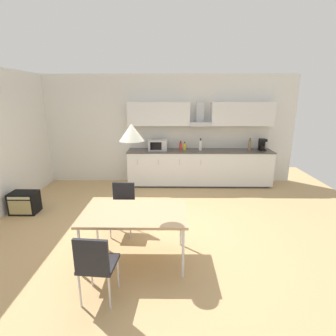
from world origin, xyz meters
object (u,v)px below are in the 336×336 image
(dining_table, at_px, (135,215))
(chair_near_left, at_px, (95,262))
(microwave, at_px, (158,145))
(bottle_red, at_px, (181,146))
(coffee_maker, at_px, (262,145))
(chair_far_left, at_px, (123,203))
(pendant_lamp, at_px, (132,132))
(bottle_yellow, at_px, (185,146))
(guitar_amp, at_px, (24,203))
(bottle_brown, at_px, (250,145))
(bottle_white, at_px, (200,145))

(dining_table, relative_size, chair_near_left, 1.67)
(microwave, relative_size, bottle_red, 2.02)
(coffee_maker, bearing_deg, chair_near_left, -127.27)
(chair_far_left, height_order, pendant_lamp, pendant_lamp)
(chair_far_left, relative_size, chair_near_left, 1.00)
(bottle_yellow, bearing_deg, chair_far_left, -114.52)
(dining_table, height_order, guitar_amp, dining_table)
(bottle_brown, relative_size, chair_near_left, 0.36)
(bottle_brown, xyz_separation_m, chair_far_left, (-2.87, -2.56, -0.54))
(chair_far_left, xyz_separation_m, pendant_lamp, (0.32, -0.83, 1.33))
(bottle_yellow, bearing_deg, bottle_white, -8.31)
(dining_table, bearing_deg, bottle_white, 69.31)
(coffee_maker, xyz_separation_m, chair_far_left, (-3.19, -2.56, -0.56))
(pendant_lamp, bearing_deg, coffee_maker, 49.70)
(microwave, relative_size, coffee_maker, 1.60)
(bottle_brown, bearing_deg, chair_near_left, -124.37)
(bottle_white, distance_m, bottle_red, 0.51)
(bottle_white, distance_m, pendant_lamp, 3.68)
(microwave, xyz_separation_m, bottle_brown, (2.38, 0.02, -0.01))
(coffee_maker, xyz_separation_m, pendant_lamp, (-2.87, -3.39, 0.77))
(coffee_maker, height_order, guitar_amp, coffee_maker)
(bottle_yellow, distance_m, chair_far_left, 2.89)
(coffee_maker, distance_m, chair_far_left, 4.13)
(bottle_brown, bearing_deg, coffee_maker, 0.38)
(bottle_white, height_order, bottle_red, bottle_white)
(chair_far_left, xyz_separation_m, guitar_amp, (-2.15, 0.73, -0.31))
(chair_far_left, height_order, chair_near_left, same)
(microwave, xyz_separation_m, chair_far_left, (-0.48, -2.53, -0.55))
(microwave, bearing_deg, guitar_amp, -145.60)
(bottle_yellow, relative_size, chair_far_left, 0.24)
(coffee_maker, height_order, pendant_lamp, pendant_lamp)
(coffee_maker, height_order, chair_near_left, coffee_maker)
(bottle_white, height_order, guitar_amp, bottle_white)
(microwave, bearing_deg, dining_table, -92.76)
(bottle_white, bearing_deg, guitar_amp, -154.27)
(bottle_brown, bearing_deg, microwave, -179.42)
(bottle_red, height_order, dining_table, bottle_red)
(bottle_white, relative_size, bottle_brown, 1.01)
(bottle_white, xyz_separation_m, dining_table, (-1.27, -3.36, -0.37))
(dining_table, relative_size, pendant_lamp, 4.53)
(dining_table, relative_size, guitar_amp, 2.79)
(bottle_yellow, relative_size, pendant_lamp, 0.66)
(bottle_brown, bearing_deg, bottle_red, 179.58)
(chair_near_left, bearing_deg, bottle_yellow, 74.28)
(bottle_red, relative_size, guitar_amp, 0.46)
(bottle_red, distance_m, chair_near_left, 4.39)
(coffee_maker, bearing_deg, bottle_brown, -179.62)
(bottle_white, bearing_deg, chair_near_left, -110.94)
(bottle_white, distance_m, bottle_brown, 1.28)
(guitar_amp, bearing_deg, chair_near_left, -48.14)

